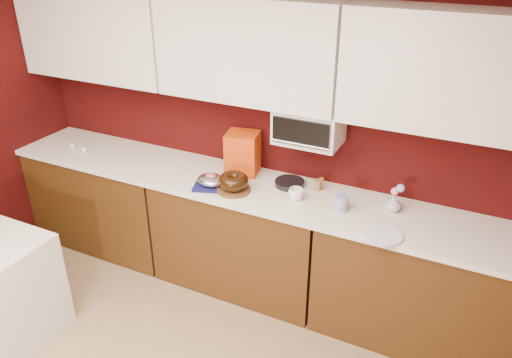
{
  "coord_description": "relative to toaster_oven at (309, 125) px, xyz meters",
  "views": [
    {
      "loc": [
        1.53,
        -0.94,
        2.6
      ],
      "look_at": [
        0.17,
        1.84,
        1.02
      ],
      "focal_mm": 35.0,
      "sensor_mm": 36.0,
      "label": 1
    }
  ],
  "objects": [
    {
      "name": "base_cabinet_center",
      "position": [
        -0.45,
        -0.17,
        -0.95
      ],
      "size": [
        1.31,
        0.58,
        0.86
      ],
      "primitive_type": "cube",
      "color": "#44280D",
      "rests_on": "floor"
    },
    {
      "name": "wall_back",
      "position": [
        -0.45,
        0.15,
        -0.12
      ],
      "size": [
        4.0,
        0.02,
        2.5
      ],
      "primitive_type": "cube",
      "color": "#360807",
      "rests_on": "floor"
    },
    {
      "name": "upper_cabinet_left",
      "position": [
        -1.78,
        -0.02,
        0.48
      ],
      "size": [
        1.31,
        0.33,
        0.7
      ],
      "primitive_type": "cube",
      "color": "white",
      "rests_on": "wall_back"
    },
    {
      "name": "pandoro_box",
      "position": [
        -0.52,
        0.01,
        -0.31
      ],
      "size": [
        0.28,
        0.26,
        0.32
      ],
      "primitive_type": "cube",
      "rotation": [
        0.0,
        0.0,
        0.21
      ],
      "color": "#AF1F0B",
      "rests_on": "countertop"
    },
    {
      "name": "dark_pan",
      "position": [
        -0.12,
        -0.04,
        -0.46
      ],
      "size": [
        0.26,
        0.26,
        0.04
      ],
      "primitive_type": "cylinder",
      "rotation": [
        0.0,
        0.0,
        0.21
      ],
      "color": "black",
      "rests_on": "countertop"
    },
    {
      "name": "foil_ham_nest",
      "position": [
        -0.62,
        -0.31,
        -0.42
      ],
      "size": [
        0.26,
        0.24,
        0.08
      ],
      "primitive_type": "ellipsoid",
      "rotation": [
        0.0,
        0.0,
        -0.41
      ],
      "color": "silver",
      "rests_on": "navy_towel"
    },
    {
      "name": "flower_pink",
      "position": [
        0.64,
        -0.08,
        -0.33
      ],
      "size": [
        0.05,
        0.05,
        0.05
      ],
      "primitive_type": "sphere",
      "color": "pink",
      "rests_on": "flower_vase"
    },
    {
      "name": "bundt_cake",
      "position": [
        -0.44,
        -0.3,
        -0.39
      ],
      "size": [
        0.26,
        0.26,
        0.09
      ],
      "primitive_type": "torus",
      "rotation": [
        0.0,
        0.0,
        -0.2
      ],
      "color": "black",
      "rests_on": "cake_base"
    },
    {
      "name": "toaster_oven_handle",
      "position": [
        0.0,
        -0.18,
        -0.07
      ],
      "size": [
        0.42,
        0.02,
        0.02
      ],
      "primitive_type": "cylinder",
      "rotation": [
        0.0,
        1.57,
        0.0
      ],
      "color": "silver",
      "rests_on": "toaster_oven"
    },
    {
      "name": "paper_cup",
      "position": [
        0.09,
        -0.02,
        -0.43
      ],
      "size": [
        0.07,
        0.07,
        0.08
      ],
      "primitive_type": "cylinder",
      "rotation": [
        0.0,
        0.0,
        -0.43
      ],
      "color": "brown",
      "rests_on": "countertop"
    },
    {
      "name": "amber_bottle",
      "position": [
        0.11,
        0.01,
        -0.43
      ],
      "size": [
        0.03,
        0.03,
        0.09
      ],
      "primitive_type": "cylinder",
      "rotation": [
        0.0,
        0.0,
        0.02
      ],
      "color": "brown",
      "rests_on": "countertop"
    },
    {
      "name": "blue_jar",
      "position": [
        0.33,
        -0.21,
        -0.42
      ],
      "size": [
        0.12,
        0.12,
        0.11
      ],
      "primitive_type": "cylinder",
      "rotation": [
        0.0,
        0.0,
        0.37
      ],
      "color": "navy",
      "rests_on": "countertop"
    },
    {
      "name": "coffee_mug",
      "position": [
        0.01,
        -0.21,
        -0.42
      ],
      "size": [
        0.13,
        0.13,
        0.1
      ],
      "primitive_type": "imported",
      "rotation": [
        0.0,
        0.0,
        0.66
      ],
      "color": "white",
      "rests_on": "countertop"
    },
    {
      "name": "flower_vase",
      "position": [
        0.64,
        -0.08,
        -0.41
      ],
      "size": [
        0.11,
        0.11,
        0.13
      ],
      "primitive_type": "imported",
      "rotation": [
        0.0,
        0.0,
        -0.34
      ],
      "color": "#AAB2C0",
      "rests_on": "countertop"
    },
    {
      "name": "base_cabinet_left",
      "position": [
        -1.78,
        -0.17,
        -0.95
      ],
      "size": [
        1.31,
        0.58,
        0.86
      ],
      "primitive_type": "cube",
      "color": "#44280D",
      "rests_on": "floor"
    },
    {
      "name": "cake_base",
      "position": [
        -0.44,
        -0.3,
        -0.46
      ],
      "size": [
        0.28,
        0.28,
        0.02
      ],
      "primitive_type": "cylinder",
      "rotation": [
        0.0,
        0.0,
        -0.17
      ],
      "color": "brown",
      "rests_on": "countertop"
    },
    {
      "name": "roasted_ham",
      "position": [
        -0.62,
        -0.31,
        -0.4
      ],
      "size": [
        0.09,
        0.07,
        0.06
      ],
      "primitive_type": "ellipsoid",
      "rotation": [
        0.0,
        0.0,
        0.01
      ],
      "color": "#A3574A",
      "rests_on": "foil_ham_nest"
    },
    {
      "name": "upper_cabinet_center",
      "position": [
        -0.45,
        -0.02,
        0.48
      ],
      "size": [
        1.31,
        0.33,
        0.7
      ],
      "primitive_type": "cube",
      "color": "white",
      "rests_on": "wall_back"
    },
    {
      "name": "countertop",
      "position": [
        -0.45,
        -0.17,
        -0.49
      ],
      "size": [
        4.0,
        0.62,
        0.04
      ],
      "primitive_type": "cube",
      "color": "white",
      "rests_on": "base_cabinet_center"
    },
    {
      "name": "china_plate",
      "position": [
        0.66,
        -0.4,
        -0.47
      ],
      "size": [
        0.26,
        0.26,
        0.01
      ],
      "primitive_type": "cylinder",
      "rotation": [
        0.0,
        0.0,
        0.05
      ],
      "color": "white",
      "rests_on": "countertop"
    },
    {
      "name": "toaster_oven_door",
      "position": [
        0.0,
        -0.16,
        0.0
      ],
      "size": [
        0.4,
        0.02,
        0.18
      ],
      "primitive_type": "cube",
      "color": "black",
      "rests_on": "toaster_oven"
    },
    {
      "name": "base_cabinet_right",
      "position": [
        0.88,
        -0.17,
        -0.95
      ],
      "size": [
        1.31,
        0.58,
        0.86
      ],
      "primitive_type": "cube",
      "color": "#44280D",
      "rests_on": "floor"
    },
    {
      "name": "upper_cabinet_right",
      "position": [
        0.88,
        -0.02,
        0.48
      ],
      "size": [
        1.31,
        0.33,
        0.7
      ],
      "primitive_type": "cube",
      "color": "white",
      "rests_on": "wall_back"
    },
    {
      "name": "toaster_oven",
      "position": [
        0.0,
        0.0,
        0.0
      ],
      "size": [
        0.45,
        0.3,
        0.25
      ],
      "primitive_type": "cube",
      "color": "white",
      "rests_on": "upper_cabinet_center"
    },
    {
      "name": "navy_towel",
      "position": [
        -0.62,
        -0.31,
        -0.47
      ],
      "size": [
        0.3,
        0.27,
        0.02
      ],
      "primitive_type": "cube",
      "rotation": [
        0.0,
        0.0,
        0.33
      ],
      "color": "#14154D",
      "rests_on": "countertop"
    },
    {
      "name": "flower_blue",
      "position": [
        0.67,
        -0.06,
        -0.3
      ],
      "size": [
        0.06,
        0.06,
        0.06
      ],
      "primitive_type": "sphere",
      "color": "#87B3D9",
      "rests_on": "flower_vase"
    },
    {
      "name": "egg_left",
      "position": [
        -1.9,
        -0.24,
        -0.45
      ],
      "size": [
        0.07,
        0.06,
        0.05
      ],
      "primitive_type": "ellipsoid",
      "rotation": [
        0.0,
        0.0,
        -0.39
      ],
      "color": "silver",
      "rests_on": "countertop"
    },
    {
      "name": "egg_right",
      "position": [
        -2.04,
        -0.23,
        -0.45
      ],
      "size": [
        0.05,
        0.04,
        0.04
      ],
      "primitive_type": "ellipsoid",
      "rotation": [
        0.0,
        0.0,
        -0.05
      ],
      "color": "silver",
      "rests_on": "countertop"
    }
  ]
}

